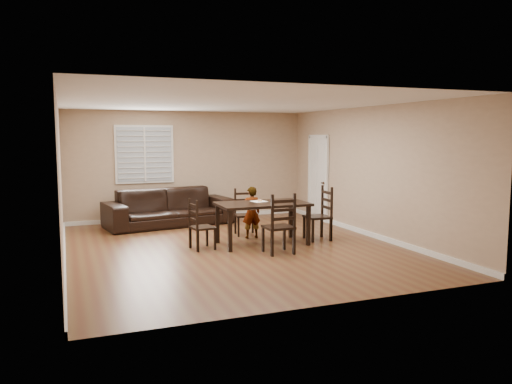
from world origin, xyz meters
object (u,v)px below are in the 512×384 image
Objects in this scene: chair_left at (197,227)px; donut at (260,200)px; chair_far at (282,227)px; sofa at (169,207)px; dining_table at (262,207)px; child at (251,212)px; chair_near at (245,213)px; chair_right at (323,215)px.

donut is at bearing -89.55° from chair_left.
chair_far is 0.37× the size of sofa.
sofa reaches higher than donut.
chair_left is 0.32× the size of sofa.
dining_table is 0.66m from child.
child reaches higher than dining_table.
chair_left is at bearing -132.46° from chair_near.
sofa is (-1.28, 2.68, -0.30)m from dining_table.
chair_near is (0.03, 1.09, -0.28)m from dining_table.
chair_far reaches higher than chair_right.
child is 0.36× the size of sofa.
chair_near is 0.47m from child.
chair_far reaches higher than dining_table.
chair_near is 0.33× the size of sofa.
sofa is at bearing -54.57° from child.
chair_far is 1.59m from chair_left.
chair_right reaches higher than chair_near.
chair_near is 10.72× the size of donut.
dining_table is at bearing -97.89° from chair_left.
chair_far is at bearing 92.93° from child.
chair_right is (1.32, -0.02, -0.23)m from dining_table.
chair_far is at bearing -89.71° from dining_table.
dining_table is 1.13m from chair_near.
chair_far reaches higher than donut.
sofa is at bearing 116.12° from dining_table.
chair_far is 3.82m from sofa.
chair_far reaches higher than child.
chair_left is at bearing -36.69° from chair_far.
chair_left is at bearing -171.55° from donut.
chair_near is at bearing 89.76° from donut.
chair_left is at bearing -179.25° from dining_table.
chair_near is at bearing -58.58° from chair_left.
child is at bearing -113.34° from chair_right.
child reaches higher than chair_left.
chair_near is 0.90× the size of chair_far.
chair_left is at bearing -100.18° from sofa.
chair_near reaches higher than dining_table.
child is at bearing -72.32° from chair_left.
chair_far is at bearing -80.16° from sofa.
dining_table is at bearing -96.98° from donut.
chair_far is at bearing -91.51° from donut.
sofa is (-1.27, 3.61, -0.07)m from chair_far.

